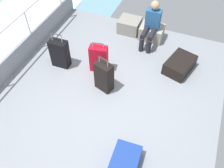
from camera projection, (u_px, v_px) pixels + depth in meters
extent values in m
cube|color=gray|center=(107.00, 96.00, 5.02)|extent=(4.40, 5.20, 0.06)
cube|color=gray|center=(15.00, 60.00, 5.37)|extent=(0.06, 5.20, 0.45)
cylinder|color=silver|center=(30.00, 31.00, 5.59)|extent=(0.04, 0.04, 1.00)
cylinder|color=silver|center=(61.00, 1.00, 6.44)|extent=(0.04, 0.04, 1.00)
cylinder|color=silver|center=(3.00, 30.00, 4.79)|extent=(0.04, 4.16, 0.04)
cube|color=gray|center=(129.00, 25.00, 6.29)|extent=(0.53, 0.48, 0.35)
torus|color=tan|center=(120.00, 21.00, 6.31)|extent=(0.02, 0.12, 0.12)
torus|color=tan|center=(140.00, 25.00, 6.17)|extent=(0.02, 0.12, 0.12)
cube|color=#9E9989|center=(152.00, 32.00, 6.10)|extent=(0.56, 0.45, 0.35)
torus|color=tan|center=(141.00, 27.00, 6.12)|extent=(0.02, 0.12, 0.12)
torus|color=tan|center=(164.00, 33.00, 5.98)|extent=(0.02, 0.12, 0.12)
cube|color=#26598C|center=(153.00, 19.00, 5.76)|extent=(0.34, 0.20, 0.48)
sphere|color=tan|center=(155.00, 5.00, 5.49)|extent=(0.20, 0.20, 0.20)
cylinder|color=black|center=(152.00, 34.00, 5.70)|extent=(0.12, 0.40, 0.12)
cylinder|color=black|center=(149.00, 47.00, 5.74)|extent=(0.11, 0.11, 0.35)
cylinder|color=black|center=(145.00, 32.00, 5.75)|extent=(0.12, 0.40, 0.12)
cylinder|color=black|center=(141.00, 45.00, 5.78)|extent=(0.11, 0.11, 0.35)
cube|color=navy|center=(123.00, 168.00, 3.87)|extent=(0.47, 0.82, 0.25)
cube|color=silver|center=(130.00, 144.00, 4.09)|extent=(0.05, 0.01, 0.08)
cube|color=black|center=(104.00, 77.00, 4.89)|extent=(0.40, 0.31, 0.66)
cylinder|color=#A5A8AD|center=(99.00, 59.00, 4.63)|extent=(0.02, 0.02, 0.14)
cylinder|color=#A5A8AD|center=(108.00, 64.00, 4.55)|extent=(0.02, 0.02, 0.14)
cylinder|color=#2D2D2D|center=(103.00, 59.00, 4.54)|extent=(0.22, 0.09, 0.02)
cube|color=green|center=(108.00, 67.00, 4.82)|extent=(0.05, 0.02, 0.08)
cube|color=black|center=(60.00, 53.00, 5.35)|extent=(0.39, 0.23, 0.66)
cylinder|color=#A5A8AD|center=(52.00, 37.00, 5.06)|extent=(0.02, 0.02, 0.19)
cylinder|color=#A5A8AD|center=(62.00, 39.00, 5.01)|extent=(0.02, 0.02, 0.19)
cylinder|color=#2D2D2D|center=(56.00, 34.00, 4.96)|extent=(0.25, 0.03, 0.02)
cube|color=silver|center=(61.00, 44.00, 5.29)|extent=(0.05, 0.01, 0.08)
cube|color=black|center=(180.00, 65.00, 5.39)|extent=(0.66, 0.82, 0.28)
cube|color=green|center=(188.00, 55.00, 5.55)|extent=(0.05, 0.02, 0.08)
cube|color=#B70C1E|center=(99.00, 59.00, 5.26)|extent=(0.41, 0.26, 0.63)
cylinder|color=#A5A8AD|center=(93.00, 45.00, 5.01)|extent=(0.02, 0.02, 0.10)
cylinder|color=#A5A8AD|center=(103.00, 46.00, 4.97)|extent=(0.02, 0.02, 0.10)
cylinder|color=#2D2D2D|center=(98.00, 43.00, 4.95)|extent=(0.25, 0.06, 0.02)
cube|color=white|center=(100.00, 54.00, 5.30)|extent=(0.05, 0.01, 0.08)
cylinder|color=white|center=(59.00, 51.00, 5.82)|extent=(0.08, 0.08, 0.10)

